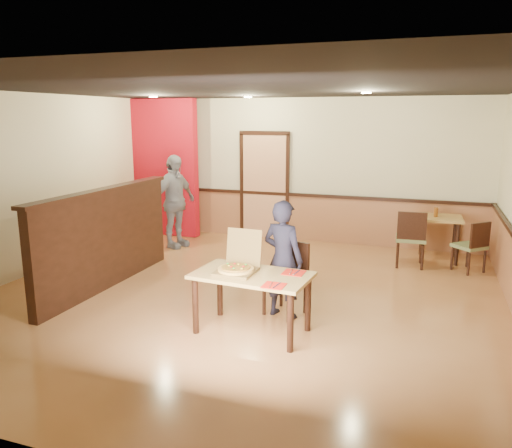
{
  "coord_description": "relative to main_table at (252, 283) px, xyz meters",
  "views": [
    {
      "loc": [
        2.36,
        -6.07,
        2.44
      ],
      "look_at": [
        0.23,
        0.0,
        1.05
      ],
      "focal_mm": 35.0,
      "sensor_mm": 36.0,
      "label": 1
    }
  ],
  "objects": [
    {
      "name": "floor",
      "position": [
        -0.54,
        1.01,
        -0.6
      ],
      "size": [
        7.0,
        7.0,
        0.0
      ],
      "primitive_type": "plane",
      "color": "#B57946",
      "rests_on": "ground"
    },
    {
      "name": "ceiling",
      "position": [
        -0.54,
        1.01,
        2.2
      ],
      "size": [
        7.0,
        7.0,
        0.0
      ],
      "primitive_type": "plane",
      "rotation": [
        3.14,
        0.0,
        0.0
      ],
      "color": "black",
      "rests_on": "wall_back"
    },
    {
      "name": "wall_back",
      "position": [
        -0.54,
        4.51,
        0.8
      ],
      "size": [
        7.0,
        0.0,
        7.0
      ],
      "primitive_type": "plane",
      "rotation": [
        1.57,
        0.0,
        0.0
      ],
      "color": "beige",
      "rests_on": "floor"
    },
    {
      "name": "wall_left",
      "position": [
        -4.04,
        1.01,
        0.8
      ],
      "size": [
        0.0,
        7.0,
        7.0
      ],
      "primitive_type": "plane",
      "rotation": [
        1.57,
        0.0,
        1.57
      ],
      "color": "beige",
      "rests_on": "floor"
    },
    {
      "name": "wainscot_back",
      "position": [
        -0.54,
        4.48,
        -0.15
      ],
      "size": [
        7.0,
        0.04,
        0.9
      ],
      "primitive_type": "cube",
      "color": "#9C623E",
      "rests_on": "floor"
    },
    {
      "name": "chair_rail_back",
      "position": [
        -0.54,
        4.46,
        0.32
      ],
      "size": [
        7.0,
        0.06,
        0.06
      ],
      "primitive_type": "cube",
      "color": "black",
      "rests_on": "wall_back"
    },
    {
      "name": "back_door",
      "position": [
        -1.34,
        4.47,
        0.45
      ],
      "size": [
        0.9,
        0.06,
        2.1
      ],
      "primitive_type": "cube",
      "color": "tan",
      "rests_on": "wall_back"
    },
    {
      "name": "booth_partition",
      "position": [
        -2.54,
        0.81,
        0.14
      ],
      "size": [
        0.2,
        3.1,
        1.44
      ],
      "color": "black",
      "rests_on": "floor"
    },
    {
      "name": "red_accent_panel",
      "position": [
        -3.44,
        4.01,
        0.8
      ],
      "size": [
        1.6,
        0.2,
        2.78
      ],
      "primitive_type": "cube",
      "color": "#A00B18",
      "rests_on": "floor"
    },
    {
      "name": "spot_a",
      "position": [
        -2.84,
        2.81,
        2.18
      ],
      "size": [
        0.14,
        0.14,
        0.02
      ],
      "primitive_type": "cylinder",
      "color": "#FFF4B2",
      "rests_on": "ceiling"
    },
    {
      "name": "spot_b",
      "position": [
        -1.34,
        3.51,
        2.18
      ],
      "size": [
        0.14,
        0.14,
        0.02
      ],
      "primitive_type": "cylinder",
      "color": "#FFF4B2",
      "rests_on": "ceiling"
    },
    {
      "name": "spot_c",
      "position": [
        0.86,
        2.51,
        2.18
      ],
      "size": [
        0.14,
        0.14,
        0.02
      ],
      "primitive_type": "cylinder",
      "color": "#FFF4B2",
      "rests_on": "ceiling"
    },
    {
      "name": "main_table",
      "position": [
        0.0,
        0.0,
        0.0
      ],
      "size": [
        1.37,
        0.86,
        0.7
      ],
      "rotation": [
        0.0,
        0.0,
        -0.08
      ],
      "color": "#AD8A49",
      "rests_on": "floor"
    },
    {
      "name": "diner_chair",
      "position": [
        0.23,
        0.71,
        -0.1
      ],
      "size": [
        0.57,
        0.57,
        0.91
      ],
      "rotation": [
        0.0,
        0.0,
        -0.33
      ],
      "color": "olive",
      "rests_on": "floor"
    },
    {
      "name": "side_chair_left",
      "position": [
        1.59,
        3.25,
        -0.08
      ],
      "size": [
        0.5,
        0.5,
        0.95
      ],
      "rotation": [
        0.0,
        0.0,
        3.2
      ],
      "color": "olive",
      "rests_on": "floor"
    },
    {
      "name": "side_chair_right",
      "position": [
        2.53,
        3.28,
        -0.14
      ],
      "size": [
        0.59,
        0.59,
        0.84
      ],
      "rotation": [
        0.0,
        0.0,
        3.91
      ],
      "color": "olive",
      "rests_on": "floor"
    },
    {
      "name": "side_table",
      "position": [
        2.04,
        3.88,
        -0.01
      ],
      "size": [
        0.73,
        0.73,
        0.76
      ],
      "rotation": [
        0.0,
        0.0,
        0.04
      ],
      "color": "#AD8A49",
      "rests_on": "floor"
    },
    {
      "name": "diner",
      "position": [
        0.2,
        0.57,
        0.14
      ],
      "size": [
        0.61,
        0.48,
        1.47
      ],
      "primitive_type": "imported",
      "rotation": [
        0.0,
        0.0,
        2.87
      ],
      "color": "black",
      "rests_on": "floor"
    },
    {
      "name": "passerby",
      "position": [
        -2.69,
        3.15,
        0.28
      ],
      "size": [
        0.7,
        1.11,
        1.75
      ],
      "primitive_type": "imported",
      "rotation": [
        0.0,
        0.0,
        1.29
      ],
      "color": "gray",
      "rests_on": "floor"
    },
    {
      "name": "pizza_box",
      "position": [
        -0.18,
        0.01,
        0.17
      ],
      "size": [
        0.44,
        0.51,
        0.45
      ],
      "rotation": [
        0.0,
        0.0,
        -0.02
      ],
      "color": "brown",
      "rests_on": "main_table"
    },
    {
      "name": "pizza",
      "position": [
        -0.18,
        -0.03,
        0.15
      ],
      "size": [
        0.47,
        0.47,
        0.03
      ],
      "primitive_type": "cylinder",
      "rotation": [
        0.0,
        0.0,
        -0.17
      ],
      "color": "#DEB051",
      "rests_on": "pizza_box"
    },
    {
      "name": "napkin_near",
      "position": [
        0.36,
        -0.31,
        0.11
      ],
      "size": [
        0.23,
        0.23,
        0.01
      ],
      "rotation": [
        0.0,
        0.0,
        -0.02
      ],
      "color": "red",
      "rests_on": "main_table"
    },
    {
      "name": "napkin_far",
      "position": [
        0.44,
        0.18,
        0.11
      ],
      "size": [
        0.24,
        0.24,
        0.01
      ],
      "rotation": [
        0.0,
        0.0,
        -0.02
      ],
      "color": "red",
      "rests_on": "main_table"
    },
    {
      "name": "condiment",
      "position": [
        1.96,
        3.85,
        0.25
      ],
      "size": [
        0.07,
        0.07,
        0.17
      ],
      "primitive_type": "cylinder",
      "color": "brown",
      "rests_on": "side_table"
    }
  ]
}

